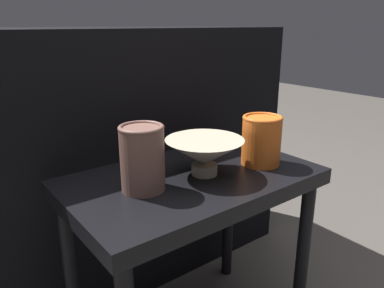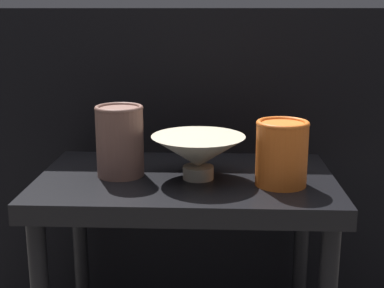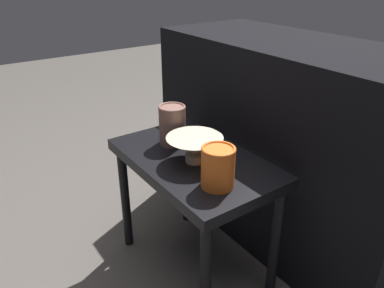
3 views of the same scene
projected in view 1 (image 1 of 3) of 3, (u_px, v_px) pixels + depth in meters
table at (192, 201)px, 0.95m from camera, size 0.62×0.38×0.50m
couch_backdrop at (108, 153)px, 1.31m from camera, size 1.19×0.50×0.85m
bowl at (204, 153)px, 0.91m from camera, size 0.19×0.19×0.09m
vase_textured_left at (142, 157)px, 0.82m from camera, size 0.10×0.10×0.15m
vase_colorful_right at (261, 139)px, 0.98m from camera, size 0.10×0.10×0.13m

